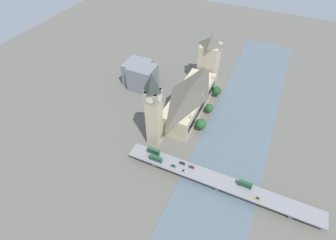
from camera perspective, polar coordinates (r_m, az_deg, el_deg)
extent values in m
plane|color=#605E56|center=(252.99, 7.34, 0.00)|extent=(600.00, 600.00, 0.00)
cube|color=slate|center=(248.99, 15.00, -2.31)|extent=(58.55, 360.00, 0.30)
cube|color=#C1B28E|center=(255.06, 4.69, 3.91)|extent=(26.57, 82.70, 21.30)
cube|color=black|center=(251.46, 7.56, 3.26)|extent=(0.40, 76.09, 6.39)
pyramid|color=#514C42|center=(246.65, 4.87, 6.30)|extent=(26.03, 81.05, 5.57)
cone|color=tan|center=(268.72, 9.77, 9.25)|extent=(2.20, 2.20, 5.00)
cone|color=tan|center=(244.04, 7.57, 5.49)|extent=(2.20, 2.20, 5.00)
cone|color=tan|center=(221.09, 4.92, 0.90)|extent=(2.20, 2.20, 5.00)
cube|color=#C1B28E|center=(212.28, -3.06, 0.40)|extent=(10.58, 10.58, 56.26)
cube|color=tan|center=(196.91, -3.31, 5.33)|extent=(11.21, 11.21, 9.52)
cylinder|color=black|center=(194.92, -1.87, 4.92)|extent=(0.50, 7.22, 7.22)
cylinder|color=silver|center=(194.89, -1.84, 4.91)|extent=(0.62, 6.69, 6.69)
cylinder|color=black|center=(199.02, -4.72, 5.73)|extent=(0.50, 7.22, 7.22)
cylinder|color=silver|center=(199.07, -4.75, 5.73)|extent=(0.62, 6.69, 6.69)
cylinder|color=black|center=(200.69, -2.60, 6.22)|extent=(7.22, 0.50, 7.22)
cylinder|color=silver|center=(200.77, -2.59, 6.24)|extent=(6.69, 0.62, 6.69)
cylinder|color=black|center=(193.21, -4.04, 4.40)|extent=(7.22, 0.50, 7.22)
cylinder|color=silver|center=(193.13, -4.06, 4.38)|extent=(6.69, 0.62, 6.69)
pyramid|color=#2D3833|center=(189.49, -3.46, 8.22)|extent=(10.79, 10.79, 15.02)
cube|color=#C1B28E|center=(291.28, 8.81, 12.01)|extent=(19.42, 19.42, 44.61)
pyramid|color=#514C42|center=(278.28, 9.42, 16.66)|extent=(19.42, 19.42, 8.74)
cylinder|color=#333338|center=(275.47, 9.58, 17.84)|extent=(0.30, 0.30, 4.00)
cube|color=slate|center=(211.02, 25.25, -17.38)|extent=(3.00, 11.43, 4.96)
cube|color=slate|center=(207.03, 11.00, -13.40)|extent=(3.00, 11.43, 4.96)
cube|color=slate|center=(215.97, -2.43, -8.78)|extent=(3.00, 11.43, 4.96)
cube|color=gray|center=(204.48, 11.12, -12.94)|extent=(149.09, 13.44, 1.20)
cube|color=#235B33|center=(214.84, -3.14, -7.00)|extent=(10.72, 2.41, 2.03)
cube|color=black|center=(214.52, -3.15, -6.94)|extent=(9.64, 2.47, 0.89)
cube|color=#235B33|center=(213.13, -3.16, -6.63)|extent=(10.50, 2.41, 2.38)
cube|color=black|center=(213.04, -3.17, -6.61)|extent=(9.64, 2.47, 1.14)
cube|color=#1E4E2B|center=(212.15, -3.18, -6.41)|extent=(10.39, 2.29, 0.16)
cylinder|color=black|center=(217.59, -4.08, -6.56)|extent=(1.01, 0.28, 1.01)
cylinder|color=black|center=(216.40, -4.35, -6.96)|extent=(1.01, 0.28, 1.01)
cylinder|color=black|center=(214.82, -1.93, -7.34)|extent=(1.01, 0.28, 1.01)
cylinder|color=black|center=(213.61, -2.19, -7.76)|extent=(1.01, 0.28, 1.01)
cube|color=#235B33|center=(204.46, 16.37, -13.44)|extent=(10.07, 2.47, 2.05)
cube|color=black|center=(204.13, 16.39, -13.38)|extent=(9.06, 2.53, 0.90)
cube|color=#235B33|center=(202.65, 16.50, -13.10)|extent=(9.87, 2.47, 2.40)
cube|color=black|center=(202.55, 16.50, -13.08)|extent=(9.06, 2.53, 1.15)
cube|color=#1E4E2B|center=(201.61, 16.57, -12.90)|extent=(9.77, 2.34, 0.16)
cylinder|color=black|center=(205.74, 15.24, -13.00)|extent=(1.06, 0.28, 1.06)
cylinder|color=black|center=(204.45, 15.09, -13.49)|extent=(1.06, 0.28, 1.06)
cylinder|color=black|center=(206.05, 17.51, -13.66)|extent=(1.06, 0.28, 1.06)
cylinder|color=black|center=(204.76, 17.38, -14.16)|extent=(1.06, 0.28, 1.06)
cube|color=#235B33|center=(210.35, -2.67, -8.55)|extent=(10.93, 2.57, 1.85)
cube|color=black|center=(210.06, -2.67, -8.49)|extent=(9.84, 2.63, 0.82)
cube|color=#235B33|center=(208.76, -2.68, -8.21)|extent=(10.71, 2.57, 2.18)
cube|color=black|center=(208.67, -2.69, -8.20)|extent=(9.84, 2.63, 1.04)
cube|color=#1E4E2B|center=(207.83, -2.70, -8.02)|extent=(10.60, 2.44, 0.16)
cylinder|color=black|center=(213.04, -3.65, -8.04)|extent=(1.01, 0.28, 1.01)
cylinder|color=black|center=(211.80, -3.94, -8.49)|extent=(1.01, 0.28, 1.01)
cylinder|color=black|center=(210.35, -1.39, -8.87)|extent=(1.01, 0.28, 1.01)
cylinder|color=black|center=(209.09, -1.67, -9.34)|extent=(1.01, 0.28, 1.01)
cube|color=black|center=(209.11, 3.12, -9.38)|extent=(4.61, 1.89, 0.65)
cube|color=black|center=(208.65, 3.16, -9.30)|extent=(2.40, 1.71, 0.44)
cylinder|color=black|center=(210.16, 2.72, -9.08)|extent=(0.62, 0.22, 0.62)
cylinder|color=black|center=(209.20, 2.54, -9.42)|extent=(0.62, 0.22, 0.62)
cylinder|color=black|center=(209.42, 3.68, -9.41)|extent=(0.62, 0.22, 0.62)
cylinder|color=black|center=(208.46, 3.51, -9.76)|extent=(0.62, 0.22, 0.62)
cube|color=maroon|center=(207.40, 5.12, -10.18)|extent=(4.49, 1.76, 0.67)
cube|color=black|center=(206.87, 5.17, -10.09)|extent=(2.33, 1.59, 0.59)
cylinder|color=black|center=(208.35, 4.72, -9.90)|extent=(0.61, 0.22, 0.61)
cylinder|color=black|center=(207.46, 4.56, -10.22)|extent=(0.61, 0.22, 0.61)
cylinder|color=black|center=(207.77, 5.67, -10.22)|extent=(0.61, 0.22, 0.61)
cylinder|color=black|center=(206.87, 5.51, -10.55)|extent=(0.61, 0.22, 0.61)
cube|color=gold|center=(202.25, 18.88, -15.88)|extent=(4.18, 1.72, 0.59)
cube|color=black|center=(201.78, 18.95, -15.80)|extent=(2.17, 1.55, 0.57)
cylinder|color=black|center=(202.71, 18.44, -15.60)|extent=(0.60, 0.22, 0.60)
cylinder|color=black|center=(201.86, 18.35, -15.96)|extent=(0.60, 0.22, 0.60)
cylinder|color=black|center=(203.01, 19.37, -15.86)|extent=(0.60, 0.22, 0.60)
cylinder|color=black|center=(202.16, 19.30, -16.22)|extent=(0.60, 0.22, 0.60)
cube|color=silver|center=(205.04, 3.34, -10.97)|extent=(3.82, 1.79, 0.56)
cube|color=black|center=(204.59, 3.38, -10.90)|extent=(1.98, 1.61, 0.49)
cylinder|color=black|center=(205.90, 3.05, -10.70)|extent=(0.66, 0.22, 0.66)
cylinder|color=black|center=(205.03, 2.87, -11.04)|extent=(0.66, 0.22, 0.66)
cylinder|color=black|center=(205.37, 3.81, -10.96)|extent=(0.66, 0.22, 0.66)
cylinder|color=black|center=(204.49, 3.64, -11.30)|extent=(0.66, 0.22, 0.66)
cube|color=#2D5638|center=(207.28, 1.14, -9.97)|extent=(4.01, 1.83, 0.65)
cube|color=black|center=(206.79, 1.18, -9.89)|extent=(2.08, 1.65, 0.48)
cylinder|color=black|center=(208.26, 0.84, -9.70)|extent=(0.67, 0.22, 0.67)
cylinder|color=black|center=(207.37, 0.66, -10.04)|extent=(0.67, 0.22, 0.67)
cylinder|color=black|center=(207.57, 1.63, -9.98)|extent=(0.67, 0.22, 0.67)
cylinder|color=black|center=(206.68, 1.44, -10.32)|extent=(0.67, 0.22, 0.67)
cube|color=slate|center=(293.33, -6.58, 10.23)|extent=(25.84, 25.79, 25.05)
cube|color=slate|center=(283.45, -5.52, 9.20)|extent=(27.29, 22.82, 26.85)
cylinder|color=brown|center=(260.26, 8.85, 1.79)|extent=(0.70, 0.70, 3.20)
sphere|color=#235628|center=(256.93, 8.97, 2.63)|extent=(8.15, 8.15, 8.15)
cylinder|color=brown|center=(281.61, 10.42, 5.38)|extent=(0.70, 0.70, 3.47)
sphere|color=#1E4C23|center=(278.18, 10.57, 6.29)|extent=(9.23, 9.23, 9.23)
cylinder|color=brown|center=(242.62, 7.07, -1.81)|extent=(0.70, 0.70, 3.24)
sphere|color=#235628|center=(238.55, 7.18, -0.85)|extent=(9.74, 9.74, 9.74)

